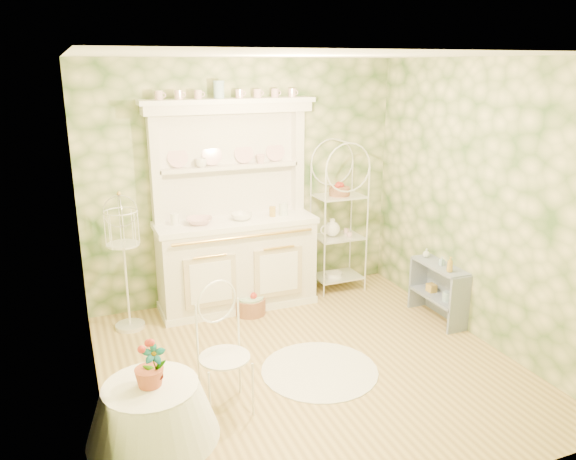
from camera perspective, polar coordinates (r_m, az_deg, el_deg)
name	(u,v)px	position (r m, az deg, el deg)	size (l,w,h in m)	color
floor	(309,365)	(5.25, 2.11, -13.59)	(3.60, 3.60, 0.00)	tan
ceiling	(312,55)	(4.55, 2.48, 17.33)	(3.60, 3.60, 0.00)	white
wall_left	(84,248)	(4.33, -19.98, -1.75)	(3.60, 3.60, 0.00)	beige
wall_right	(482,204)	(5.69, 19.07, 2.54)	(3.60, 3.60, 0.00)	beige
wall_back	(245,183)	(6.36, -4.42, 4.82)	(3.60, 3.60, 0.00)	beige
wall_front	(443,304)	(3.26, 15.49, -7.29)	(3.60, 3.60, 0.00)	beige
kitchen_dresser	(235,208)	(6.09, -5.37, 2.28)	(1.87, 0.61, 2.29)	white
bakers_rack	(339,213)	(6.65, 5.19, 1.68)	(0.58, 0.42, 1.88)	white
side_shelf	(438,293)	(6.22, 15.01, -6.23)	(0.25, 0.68, 0.58)	#7D8AA1
round_table	(154,436)	(3.93, -13.43, -19.70)	(0.63, 0.63, 0.69)	white
cafe_chair	(225,357)	(4.49, -6.46, -12.73)	(0.41, 0.41, 0.90)	white
birdcage_stand	(124,257)	(5.86, -16.30, -2.65)	(0.37, 0.37, 1.55)	white
floor_basket	(250,304)	(6.20, -3.88, -7.48)	(0.35, 0.35, 0.23)	#9C6547
lace_rug	(319,370)	(5.18, 3.22, -14.05)	(1.05, 1.05, 0.01)	white
bowl_floral	(199,223)	(6.00, -8.99, 0.67)	(0.28, 0.28, 0.07)	white
bowl_white	(242,219)	(6.11, -4.74, 1.12)	(0.23, 0.23, 0.07)	white
cup_left	(201,164)	(6.06, -8.81, 6.60)	(0.12, 0.12, 0.10)	white
cup_right	(261,161)	(6.25, -2.81, 7.06)	(0.10, 0.10, 0.10)	white
potted_geranium	(155,367)	(3.64, -13.39, -13.35)	(0.15, 0.10, 0.28)	#3F7238
bottle_amber	(450,266)	(5.90, 16.12, -3.49)	(0.06, 0.06, 0.16)	#B38F37
bottle_blue	(442,262)	(6.08, 15.35, -3.13)	(0.04, 0.04, 0.10)	#98BECF
bottle_glass	(426,254)	(6.28, 13.86, -2.42)	(0.08, 0.08, 0.10)	silver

